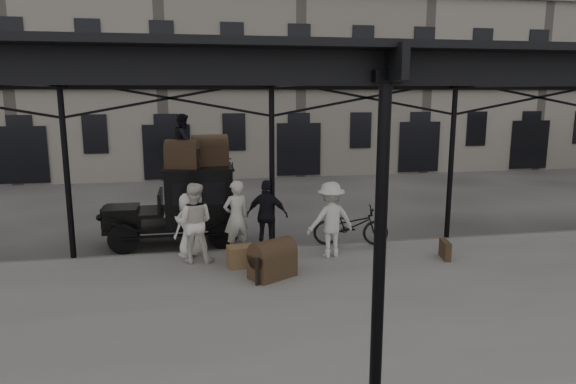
# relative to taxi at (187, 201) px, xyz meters

# --- Properties ---
(ground) EXTENTS (120.00, 120.00, 0.00)m
(ground) POSITION_rel_taxi_xyz_m (2.19, -3.28, -1.20)
(ground) COLOR #383533
(ground) RESTS_ON ground
(platform) EXTENTS (28.00, 8.00, 0.15)m
(platform) POSITION_rel_taxi_xyz_m (2.19, -5.28, -1.13)
(platform) COLOR slate
(platform) RESTS_ON ground
(canopy) EXTENTS (22.50, 9.00, 4.74)m
(canopy) POSITION_rel_taxi_xyz_m (2.19, -5.00, 3.39)
(canopy) COLOR black
(canopy) RESTS_ON ground
(building_frontage) EXTENTS (64.00, 8.00, 14.00)m
(building_frontage) POSITION_rel_taxi_xyz_m (2.19, 14.72, 5.80)
(building_frontage) COLOR slate
(building_frontage) RESTS_ON ground
(taxi) EXTENTS (3.65, 1.55, 2.18)m
(taxi) POSITION_rel_taxi_xyz_m (0.00, 0.00, 0.00)
(taxi) COLOR black
(taxi) RESTS_ON ground
(porter_left) EXTENTS (0.81, 0.68, 1.89)m
(porter_left) POSITION_rel_taxi_xyz_m (1.21, -1.68, -0.11)
(porter_left) COLOR beige
(porter_left) RESTS_ON platform
(porter_midleft) EXTENTS (1.06, 0.90, 1.94)m
(porter_midleft) POSITION_rel_taxi_xyz_m (0.16, -2.12, -0.08)
(porter_midleft) COLOR silver
(porter_midleft) RESTS_ON platform
(porter_centre) EXTENTS (0.93, 0.90, 1.60)m
(porter_centre) POSITION_rel_taxi_xyz_m (0.03, -1.66, -0.25)
(porter_centre) COLOR silver
(porter_centre) RESTS_ON platform
(porter_official) EXTENTS (1.17, 0.79, 1.84)m
(porter_official) POSITION_rel_taxi_xyz_m (2.03, -1.48, -0.13)
(porter_official) COLOR black
(porter_official) RESTS_ON platform
(porter_right) EXTENTS (1.33, 0.92, 1.89)m
(porter_right) POSITION_rel_taxi_xyz_m (3.49, -2.33, -0.11)
(porter_right) COLOR beige
(porter_right) RESTS_ON platform
(bicycle) EXTENTS (2.10, 1.08, 1.05)m
(bicycle) POSITION_rel_taxi_xyz_m (4.29, -1.48, -0.53)
(bicycle) COLOR black
(bicycle) RESTS_ON platform
(porter_roof) EXTENTS (0.67, 0.79, 1.45)m
(porter_roof) POSITION_rel_taxi_xyz_m (-0.03, -0.10, 1.70)
(porter_roof) COLOR black
(porter_roof) RESTS_ON taxi
(steamer_trunk_roof_near) EXTENTS (0.98, 0.73, 0.64)m
(steamer_trunk_roof_near) POSITION_rel_taxi_xyz_m (-0.08, -0.25, 1.30)
(steamer_trunk_roof_near) COLOR #43301F
(steamer_trunk_roof_near) RESTS_ON taxi
(steamer_trunk_roof_far) EXTENTS (1.03, 0.69, 0.71)m
(steamer_trunk_roof_far) POSITION_rel_taxi_xyz_m (0.67, 0.20, 1.33)
(steamer_trunk_roof_far) COLOR #43301F
(steamer_trunk_roof_far) RESTS_ON taxi
(steamer_trunk_platform) EXTENTS (1.14, 1.01, 0.72)m
(steamer_trunk_platform) POSITION_rel_taxi_xyz_m (1.84, -3.53, -0.70)
(steamer_trunk_platform) COLOR #43301F
(steamer_trunk_platform) RESTS_ON platform
(wicker_hamper) EXTENTS (0.65, 0.53, 0.50)m
(wicker_hamper) POSITION_rel_taxi_xyz_m (1.22, -2.69, -0.80)
(wicker_hamper) COLOR olive
(wicker_hamper) RESTS_ON platform
(suitcase_upright) EXTENTS (0.27, 0.62, 0.45)m
(suitcase_upright) POSITION_rel_taxi_xyz_m (6.24, -3.02, -0.83)
(suitcase_upright) COLOR #43301F
(suitcase_upright) RESTS_ON platform
(suitcase_flat) EXTENTS (0.61, 0.37, 0.40)m
(suitcase_flat) POSITION_rel_taxi_xyz_m (1.41, -2.32, -0.85)
(suitcase_flat) COLOR #43301F
(suitcase_flat) RESTS_ON platform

